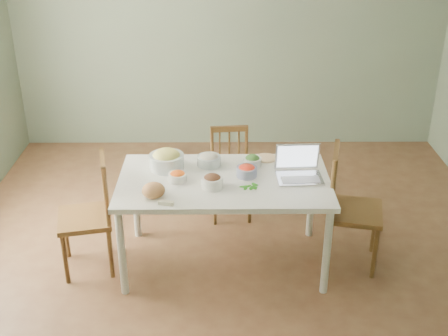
{
  "coord_description": "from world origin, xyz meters",
  "views": [
    {
      "loc": [
        -0.11,
        -4.2,
        2.93
      ],
      "look_at": [
        -0.08,
        -0.05,
        0.89
      ],
      "focal_mm": 46.77,
      "sensor_mm": 36.0,
      "label": 1
    }
  ],
  "objects_px": {
    "chair_right": "(355,209)",
    "dining_table": "(224,222)",
    "chair_left": "(84,216)",
    "bowl_squash": "(167,159)",
    "laptop": "(300,165)",
    "chair_far": "(231,175)",
    "bread_boule": "(153,190)"
  },
  "relations": [
    {
      "from": "chair_right",
      "to": "chair_far",
      "type": "bearing_deg",
      "value": 65.27
    },
    {
      "from": "chair_left",
      "to": "laptop",
      "type": "distance_m",
      "value": 1.79
    },
    {
      "from": "bread_boule",
      "to": "chair_left",
      "type": "bearing_deg",
      "value": 159.44
    },
    {
      "from": "chair_far",
      "to": "bread_boule",
      "type": "height_order",
      "value": "bread_boule"
    },
    {
      "from": "bowl_squash",
      "to": "chair_far",
      "type": "bearing_deg",
      "value": 46.75
    },
    {
      "from": "chair_right",
      "to": "bowl_squash",
      "type": "height_order",
      "value": "chair_right"
    },
    {
      "from": "bread_boule",
      "to": "bowl_squash",
      "type": "distance_m",
      "value": 0.49
    },
    {
      "from": "chair_left",
      "to": "chair_right",
      "type": "xyz_separation_m",
      "value": [
        2.22,
        0.06,
        0.02
      ]
    },
    {
      "from": "dining_table",
      "to": "laptop",
      "type": "height_order",
      "value": "laptop"
    },
    {
      "from": "chair_left",
      "to": "bowl_squash",
      "type": "relative_size",
      "value": 3.48
    },
    {
      "from": "chair_far",
      "to": "bowl_squash",
      "type": "relative_size",
      "value": 3.03
    },
    {
      "from": "chair_right",
      "to": "chair_left",
      "type": "bearing_deg",
      "value": 104.52
    },
    {
      "from": "bread_boule",
      "to": "dining_table",
      "type": "bearing_deg",
      "value": 28.5
    },
    {
      "from": "dining_table",
      "to": "chair_left",
      "type": "distance_m",
      "value": 1.14
    },
    {
      "from": "chair_left",
      "to": "chair_right",
      "type": "height_order",
      "value": "chair_right"
    },
    {
      "from": "dining_table",
      "to": "chair_right",
      "type": "xyz_separation_m",
      "value": [
        1.08,
        0.0,
        0.12
      ]
    },
    {
      "from": "chair_right",
      "to": "laptop",
      "type": "xyz_separation_m",
      "value": [
        -0.48,
        -0.0,
        0.4
      ]
    },
    {
      "from": "bowl_squash",
      "to": "laptop",
      "type": "relative_size",
      "value": 0.8
    },
    {
      "from": "dining_table",
      "to": "bowl_squash",
      "type": "bearing_deg",
      "value": 156.92
    },
    {
      "from": "chair_left",
      "to": "laptop",
      "type": "height_order",
      "value": "laptop"
    },
    {
      "from": "dining_table",
      "to": "chair_right",
      "type": "bearing_deg",
      "value": 0.01
    },
    {
      "from": "chair_far",
      "to": "laptop",
      "type": "bearing_deg",
      "value": -60.65
    },
    {
      "from": "chair_far",
      "to": "chair_right",
      "type": "distance_m",
      "value": 1.28
    },
    {
      "from": "bowl_squash",
      "to": "bread_boule",
      "type": "bearing_deg",
      "value": -96.99
    },
    {
      "from": "chair_far",
      "to": "chair_left",
      "type": "bearing_deg",
      "value": -150.07
    },
    {
      "from": "chair_far",
      "to": "chair_left",
      "type": "relative_size",
      "value": 0.87
    },
    {
      "from": "chair_left",
      "to": "chair_right",
      "type": "bearing_deg",
      "value": 79.32
    },
    {
      "from": "chair_left",
      "to": "laptop",
      "type": "xyz_separation_m",
      "value": [
        1.74,
        0.06,
        0.42
      ]
    },
    {
      "from": "bread_boule",
      "to": "bowl_squash",
      "type": "relative_size",
      "value": 0.61
    },
    {
      "from": "chair_right",
      "to": "dining_table",
      "type": "bearing_deg",
      "value": 102.9
    },
    {
      "from": "chair_left",
      "to": "chair_far",
      "type": "bearing_deg",
      "value": 112.58
    },
    {
      "from": "chair_left",
      "to": "bowl_squash",
      "type": "height_order",
      "value": "chair_left"
    }
  ]
}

